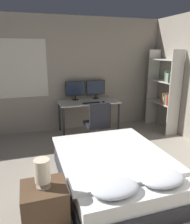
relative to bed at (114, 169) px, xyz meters
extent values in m
cube|color=#9E9384|center=(0.24, 2.63, 1.12)|extent=(12.00, 0.06, 2.70)
cube|color=silver|center=(-1.18, 2.59, 1.29)|extent=(1.08, 0.01, 1.30)
cube|color=black|center=(-1.18, 2.59, 1.29)|extent=(1.00, 0.01, 1.22)
cube|color=#2D2D33|center=(0.00, 0.02, -0.12)|extent=(1.50, 2.00, 0.22)
cube|color=white|center=(0.00, 0.02, 0.08)|extent=(1.44, 1.94, 0.19)
cube|color=white|center=(0.00, 0.14, 0.20)|extent=(1.54, 1.68, 0.05)
ellipsoid|color=silver|center=(-0.30, -0.73, 0.24)|extent=(0.55, 0.38, 0.13)
ellipsoid|color=silver|center=(0.30, -0.73, 0.24)|extent=(0.55, 0.38, 0.13)
cube|color=brown|center=(-1.05, -0.55, 0.03)|extent=(0.48, 0.44, 0.53)
cylinder|color=gray|center=(-1.05, -0.55, 0.30)|extent=(0.15, 0.15, 0.01)
cylinder|color=gray|center=(-1.05, -0.55, 0.33)|extent=(0.02, 0.02, 0.05)
cylinder|color=beige|center=(-1.05, -0.55, 0.48)|extent=(0.17, 0.17, 0.25)
cube|color=beige|center=(0.26, 2.22, 0.52)|extent=(1.42, 0.68, 0.03)
cylinder|color=#2D2D33|center=(-0.40, 1.92, 0.13)|extent=(0.05, 0.05, 0.73)
cylinder|color=#2D2D33|center=(0.92, 1.92, 0.13)|extent=(0.05, 0.05, 0.73)
cylinder|color=#2D2D33|center=(-0.40, 2.51, 0.13)|extent=(0.05, 0.05, 0.73)
cylinder|color=#2D2D33|center=(0.92, 2.51, 0.13)|extent=(0.05, 0.05, 0.73)
cylinder|color=black|center=(0.00, 2.46, 0.54)|extent=(0.16, 0.16, 0.01)
cylinder|color=black|center=(0.00, 2.46, 0.59)|extent=(0.03, 0.03, 0.09)
cube|color=black|center=(0.00, 2.46, 0.81)|extent=(0.47, 0.03, 0.35)
cube|color=#232D42|center=(0.00, 2.44, 0.81)|extent=(0.44, 0.00, 0.32)
cylinder|color=black|center=(0.52, 2.46, 0.54)|extent=(0.16, 0.16, 0.01)
cylinder|color=black|center=(0.52, 2.46, 0.59)|extent=(0.03, 0.03, 0.09)
cube|color=black|center=(0.52, 2.46, 0.81)|extent=(0.47, 0.03, 0.35)
cube|color=#232D42|center=(0.52, 2.44, 0.81)|extent=(0.44, 0.00, 0.32)
cube|color=black|center=(0.26, 1.98, 0.54)|extent=(0.40, 0.13, 0.02)
ellipsoid|color=black|center=(0.54, 1.98, 0.55)|extent=(0.07, 0.05, 0.04)
cylinder|color=black|center=(0.20, 1.44, -0.21)|extent=(0.52, 0.52, 0.04)
cylinder|color=gray|center=(0.20, 1.44, -0.01)|extent=(0.05, 0.05, 0.37)
cube|color=black|center=(0.20, 1.44, 0.21)|extent=(0.46, 0.46, 0.07)
cube|color=black|center=(0.20, 1.24, 0.47)|extent=(0.41, 0.05, 0.46)
cube|color=beige|center=(2.05, 1.41, 0.74)|extent=(0.32, 0.02, 1.95)
cube|color=beige|center=(2.05, 2.33, 0.74)|extent=(0.32, 0.02, 1.95)
cube|color=beige|center=(2.05, 1.87, 0.45)|extent=(0.32, 0.90, 0.02)
cube|color=beige|center=(2.05, 1.87, 0.97)|extent=(0.32, 0.90, 0.02)
cube|color=beige|center=(2.05, 1.87, 1.48)|extent=(0.32, 0.90, 0.02)
cube|color=#28282D|center=(2.05, 1.45, 0.55)|extent=(0.26, 0.03, 0.19)
cube|color=#B2332D|center=(2.05, 1.49, 0.56)|extent=(0.26, 0.04, 0.21)
cube|color=orange|center=(2.05, 1.54, 0.57)|extent=(0.26, 0.02, 0.23)
cube|color=gold|center=(2.05, 1.56, 0.58)|extent=(0.26, 0.02, 0.25)
cube|color=#2D4784|center=(2.05, 1.60, 0.59)|extent=(0.26, 0.04, 0.25)
cube|color=#BCB29E|center=(2.05, 1.65, 0.55)|extent=(0.26, 0.04, 0.18)
cube|color=orange|center=(2.05, 1.69, 0.59)|extent=(0.26, 0.02, 0.26)
cube|color=orange|center=(2.05, 1.72, 0.55)|extent=(0.26, 0.02, 0.18)
cube|color=teal|center=(2.05, 1.44, 1.08)|extent=(0.26, 0.03, 0.20)
cube|color=#337042|center=(2.05, 1.47, 1.11)|extent=(0.26, 0.02, 0.25)
cube|color=#28282D|center=(2.05, 1.52, 1.10)|extent=(0.26, 0.03, 0.24)
cube|color=#BCB29E|center=(2.05, 1.56, 1.09)|extent=(0.26, 0.04, 0.22)
cube|color=#BCB29E|center=(2.05, 1.61, 1.09)|extent=(0.26, 0.04, 0.21)
cube|color=#337042|center=(2.05, 1.66, 1.11)|extent=(0.26, 0.04, 0.25)
camera|label=1|loc=(-1.14, -2.64, 1.69)|focal=35.00mm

